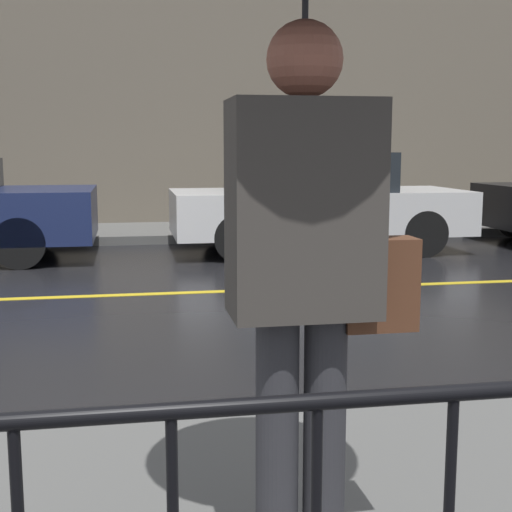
% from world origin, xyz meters
% --- Properties ---
extents(ground_plane, '(80.00, 80.00, 0.00)m').
position_xyz_m(ground_plane, '(0.00, 0.00, 0.00)').
color(ground_plane, black).
extents(sidewalk_far, '(28.00, 2.10, 0.14)m').
position_xyz_m(sidewalk_far, '(0.00, 4.87, 0.07)').
color(sidewalk_far, '#60605E').
rests_on(sidewalk_far, ground_plane).
extents(lane_marking, '(25.20, 0.12, 0.01)m').
position_xyz_m(lane_marking, '(0.00, 0.00, 0.00)').
color(lane_marking, gold).
rests_on(lane_marking, ground_plane).
extents(building_storefront, '(28.00, 0.30, 6.85)m').
position_xyz_m(building_storefront, '(0.00, 6.07, 3.42)').
color(building_storefront, '#706656').
rests_on(building_storefront, ground_plane).
extents(pedestrian, '(0.95, 0.95, 2.15)m').
position_xyz_m(pedestrian, '(1.06, -5.19, 1.76)').
color(pedestrian, '#333338').
rests_on(pedestrian, sidewalk_near).
extents(car_white, '(4.24, 1.75, 1.44)m').
position_xyz_m(car_white, '(3.20, 2.70, 0.74)').
color(car_white, silver).
rests_on(car_white, ground_plane).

